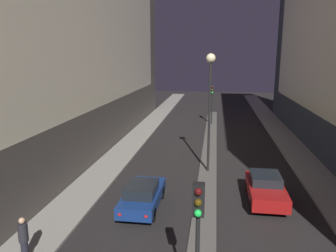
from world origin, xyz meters
TOP-DOWN VIEW (x-y plane):
  - building_left at (-11.00, 20.45)m, footprint 6.01×40.89m
  - median_strip at (0.00, 20.55)m, footprint 1.15×39.10m
  - traffic_light_near at (0.00, 3.97)m, footprint 0.32×0.42m
  - traffic_light_mid at (0.00, 32.16)m, footprint 0.32×0.42m
  - street_lamp at (0.00, 16.81)m, footprint 0.59×0.59m
  - car_left_lane at (-3.14, 11.00)m, footprint 1.73×4.14m
  - car_right_lane at (3.14, 12.77)m, footprint 1.80×4.04m
  - pedestrian_on_left_sidewalk at (-6.50, 6.00)m, footprint 0.36×0.36m

SIDE VIEW (x-z plane):
  - median_strip at x=0.00m, z-range 0.00..0.10m
  - car_left_lane at x=-3.14m, z-range 0.01..1.45m
  - car_right_lane at x=3.14m, z-range 0.02..1.47m
  - pedestrian_on_left_sidewalk at x=-6.50m, z-range 0.17..1.90m
  - traffic_light_near at x=0.00m, z-range 1.11..5.39m
  - traffic_light_mid at x=0.00m, z-range 1.11..5.39m
  - street_lamp at x=0.00m, z-range 1.84..9.49m
  - building_left at x=-11.00m, z-range 0.01..23.20m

